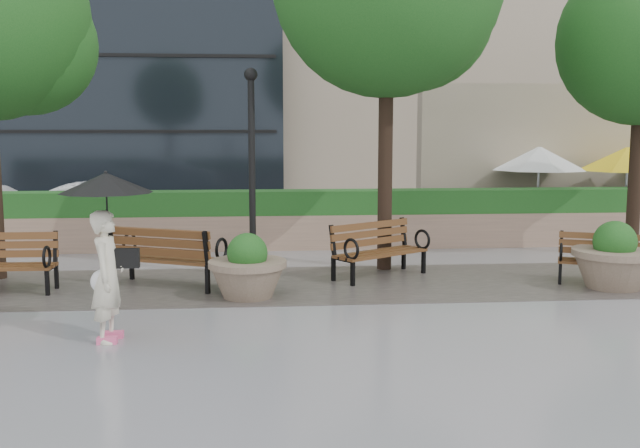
{
  "coord_description": "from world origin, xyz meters",
  "views": [
    {
      "loc": [
        0.1,
        -9.42,
        2.71
      ],
      "look_at": [
        1.15,
        2.87,
        1.1
      ],
      "focal_mm": 40.0,
      "sensor_mm": 36.0,
      "label": 1
    }
  ],
  "objects": [
    {
      "name": "patio_umb_white",
      "position": [
        7.4,
        8.69,
        1.99
      ],
      "size": [
        2.5,
        2.5,
        2.3
      ],
      "color": "black",
      "rests_on": "ground"
    },
    {
      "name": "pedestrian",
      "position": [
        -1.86,
        -0.19,
        1.33
      ],
      "size": [
        1.19,
        1.19,
        2.18
      ],
      "rotation": [
        0.0,
        0.0,
        1.45
      ],
      "color": "beige",
      "rests_on": "ground"
    },
    {
      "name": "cafe_hedge",
      "position": [
        9.0,
        7.8,
        0.45
      ],
      "size": [
        8.0,
        0.5,
        0.9
      ],
      "primitive_type": "cube",
      "color": "#1A501C",
      "rests_on": "ground"
    },
    {
      "name": "lamppost",
      "position": [
        -0.03,
        3.61,
        1.68
      ],
      "size": [
        0.28,
        0.28,
        3.84
      ],
      "color": "black",
      "rests_on": "ground"
    },
    {
      "name": "car_right",
      "position": [
        -3.98,
        9.76,
        0.68
      ],
      "size": [
        4.26,
        1.82,
        1.37
      ],
      "primitive_type": "imported",
      "rotation": [
        0.0,
        0.0,
        1.66
      ],
      "color": "white",
      "rests_on": "ground"
    },
    {
      "name": "asphalt_street",
      "position": [
        0.0,
        11.0,
        0.0
      ],
      "size": [
        40.0,
        7.0,
        0.0
      ],
      "primitive_type": "cube",
      "color": "black",
      "rests_on": "ground"
    },
    {
      "name": "cobble_strip",
      "position": [
        0.0,
        3.0,
        0.01
      ],
      "size": [
        28.0,
        3.2,
        0.01
      ],
      "primitive_type": "cube",
      "color": "#383330",
      "rests_on": "ground"
    },
    {
      "name": "bench_3",
      "position": [
        2.31,
        3.49,
        0.3
      ],
      "size": [
        1.99,
        1.68,
        1.02
      ],
      "rotation": [
        0.0,
        0.0,
        0.59
      ],
      "color": "#593419",
      "rests_on": "ground"
    },
    {
      "name": "patio_umb_yellow_a",
      "position": [
        9.58,
        8.26,
        1.99
      ],
      "size": [
        2.5,
        2.5,
        2.3
      ],
      "color": "black",
      "rests_on": "ground"
    },
    {
      "name": "bench_4",
      "position": [
        6.22,
        2.48,
        0.27
      ],
      "size": [
        1.78,
        1.28,
        0.9
      ],
      "rotation": [
        0.0,
        0.0,
        -0.42
      ],
      "color": "#593419",
      "rests_on": "ground"
    },
    {
      "name": "bench_2",
      "position": [
        -1.52,
        3.0,
        0.32
      ],
      "size": [
        2.11,
        1.55,
        1.06
      ],
      "rotation": [
        0.0,
        0.0,
        2.7
      ],
      "color": "#593419",
      "rests_on": "ground"
    },
    {
      "name": "hedge_wall",
      "position": [
        0.0,
        7.0,
        0.66
      ],
      "size": [
        24.0,
        0.8,
        1.35
      ],
      "color": "tan",
      "rests_on": "ground"
    },
    {
      "name": "cafe_wall",
      "position": [
        9.5,
        10.0,
        2.0
      ],
      "size": [
        10.0,
        0.6,
        4.0
      ],
      "primitive_type": "cube",
      "color": "tan",
      "rests_on": "ground"
    },
    {
      "name": "planter_right",
      "position": [
        6.19,
        2.22,
        0.46
      ],
      "size": [
        1.41,
        1.41,
        1.18
      ],
      "color": "#7F6B56",
      "rests_on": "ground"
    },
    {
      "name": "ground",
      "position": [
        0.0,
        0.0,
        0.0
      ],
      "size": [
        100.0,
        100.0,
        0.0
      ],
      "primitive_type": "plane",
      "color": "gray",
      "rests_on": "ground"
    },
    {
      "name": "planter_left",
      "position": [
        -0.11,
        2.06,
        0.42
      ],
      "size": [
        1.28,
        1.28,
        1.07
      ],
      "color": "#7F6B56",
      "rests_on": "ground"
    }
  ]
}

